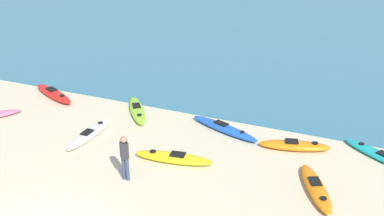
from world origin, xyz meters
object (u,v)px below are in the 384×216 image
object	(u,v)px
kayak_on_sand_8	(295,145)
kayak_on_sand_6	(90,134)
kayak_on_sand_0	(316,188)
kayak_on_sand_1	(174,158)
person_near_foreground	(125,155)
kayak_on_sand_5	(381,156)
kayak_on_sand_2	(54,94)
kayak_on_sand_7	(137,110)
kayak_on_sand_4	(224,128)

from	to	relation	value
kayak_on_sand_8	kayak_on_sand_6	bearing A→B (deg)	-164.21
kayak_on_sand_0	kayak_on_sand_8	bearing A→B (deg)	115.01
kayak_on_sand_1	kayak_on_sand_8	xyz separation A→B (m)	(4.04, 2.74, 0.01)
kayak_on_sand_1	person_near_foreground	world-z (taller)	person_near_foreground
kayak_on_sand_5	kayak_on_sand_6	size ratio (longest dim) A/B	1.00
kayak_on_sand_2	kayak_on_sand_5	size ratio (longest dim) A/B	1.09
kayak_on_sand_0	kayak_on_sand_7	distance (m)	9.34
kayak_on_sand_6	kayak_on_sand_7	distance (m)	2.96
kayak_on_sand_2	kayak_on_sand_8	size ratio (longest dim) A/B	1.16
kayak_on_sand_4	person_near_foreground	size ratio (longest dim) A/B	2.03
kayak_on_sand_2	kayak_on_sand_8	xyz separation A→B (m)	(12.41, -0.64, -0.01)
kayak_on_sand_5	kayak_on_sand_8	world-z (taller)	kayak_on_sand_8
kayak_on_sand_7	person_near_foreground	size ratio (longest dim) A/B	1.70
kayak_on_sand_2	kayak_on_sand_6	bearing A→B (deg)	-34.79
kayak_on_sand_2	kayak_on_sand_8	bearing A→B (deg)	-2.93
kayak_on_sand_6	kayak_on_sand_8	size ratio (longest dim) A/B	1.06
kayak_on_sand_1	kayak_on_sand_2	bearing A→B (deg)	158.03
kayak_on_sand_2	kayak_on_sand_8	world-z (taller)	kayak_on_sand_2
kayak_on_sand_1	kayak_on_sand_4	size ratio (longest dim) A/B	0.90
kayak_on_sand_6	kayak_on_sand_1	bearing A→B (deg)	-5.98
kayak_on_sand_6	kayak_on_sand_8	world-z (taller)	kayak_on_sand_8
kayak_on_sand_2	kayak_on_sand_0	bearing A→B (deg)	-13.58
kayak_on_sand_5	kayak_on_sand_7	bearing A→B (deg)	179.78
kayak_on_sand_2	kayak_on_sand_7	xyz separation A→B (m)	(4.90, -0.06, -0.03)
kayak_on_sand_0	kayak_on_sand_5	size ratio (longest dim) A/B	0.96
kayak_on_sand_0	kayak_on_sand_6	world-z (taller)	kayak_on_sand_0
kayak_on_sand_0	kayak_on_sand_1	bearing A→B (deg)	-179.13
kayak_on_sand_8	person_near_foreground	distance (m)	6.86
kayak_on_sand_4	kayak_on_sand_5	xyz separation A→B (m)	(6.31, 0.17, -0.03)
kayak_on_sand_2	kayak_on_sand_5	world-z (taller)	kayak_on_sand_2
kayak_on_sand_2	kayak_on_sand_5	bearing A→B (deg)	-0.38
kayak_on_sand_1	kayak_on_sand_8	size ratio (longest dim) A/B	1.09
kayak_on_sand_1	kayak_on_sand_5	bearing A→B (deg)	24.37
kayak_on_sand_4	kayak_on_sand_8	world-z (taller)	kayak_on_sand_8
kayak_on_sand_5	kayak_on_sand_0	bearing A→B (deg)	-121.45
kayak_on_sand_5	kayak_on_sand_6	bearing A→B (deg)	-165.96
kayak_on_sand_0	kayak_on_sand_4	distance (m)	5.30
kayak_on_sand_1	kayak_on_sand_5	xyz separation A→B (m)	(7.23, 3.28, -0.03)
kayak_on_sand_5	kayak_on_sand_7	distance (m)	10.71
kayak_on_sand_4	kayak_on_sand_6	size ratio (longest dim) A/B	1.14
kayak_on_sand_4	kayak_on_sand_6	xyz separation A→B (m)	(-5.06, -2.67, -0.03)
kayak_on_sand_5	kayak_on_sand_4	bearing A→B (deg)	-178.44
kayak_on_sand_5	kayak_on_sand_7	world-z (taller)	kayak_on_sand_7
kayak_on_sand_2	kayak_on_sand_6	distance (m)	5.16
kayak_on_sand_5	person_near_foreground	bearing A→B (deg)	-148.51
kayak_on_sand_4	kayak_on_sand_2	bearing A→B (deg)	178.31
kayak_on_sand_6	kayak_on_sand_8	xyz separation A→B (m)	(8.17, 2.31, 0.03)
kayak_on_sand_2	kayak_on_sand_4	bearing A→B (deg)	-1.69
kayak_on_sand_1	kayak_on_sand_8	world-z (taller)	kayak_on_sand_8
kayak_on_sand_8	person_near_foreground	bearing A→B (deg)	-138.23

